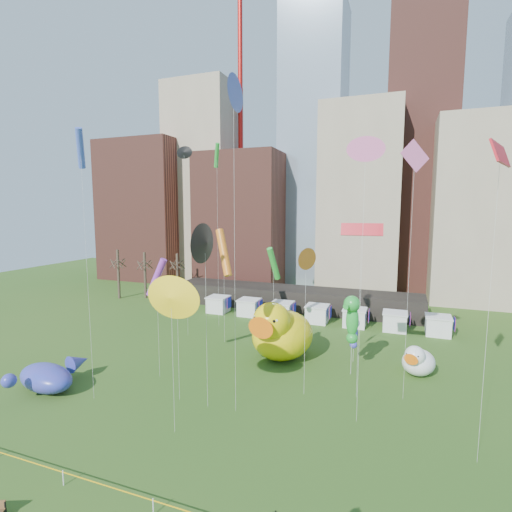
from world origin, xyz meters
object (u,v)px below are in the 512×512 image
at_px(seahorse_purple, 354,330).
at_px(whale_inflatable, 48,376).
at_px(small_duck, 418,361).
at_px(seahorse_green, 352,316).
at_px(big_duck, 280,332).

relative_size(seahorse_purple, whale_inflatable, 0.61).
xyz_separation_m(small_duck, whale_inflatable, (-29.81, -14.17, -0.22)).
distance_m(small_duck, whale_inflatable, 33.01).
distance_m(seahorse_purple, whale_inflatable, 28.41).
height_order(seahorse_purple, whale_inflatable, seahorse_purple).
bearing_deg(small_duck, seahorse_green, -139.88).
bearing_deg(seahorse_purple, seahorse_green, -95.71).
bearing_deg(seahorse_green, whale_inflatable, -131.08).
relative_size(seahorse_green, whale_inflatable, 1.00).
xyz_separation_m(seahorse_green, whale_inflatable, (-23.97, -12.18, -4.50)).
bearing_deg(small_duck, big_duck, -154.71).
xyz_separation_m(big_duck, small_duck, (13.10, 0.90, -1.53)).
distance_m(big_duck, whale_inflatable, 21.42).
xyz_separation_m(big_duck, seahorse_purple, (7.11, 2.05, 0.36)).
relative_size(big_duck, small_duck, 2.03).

